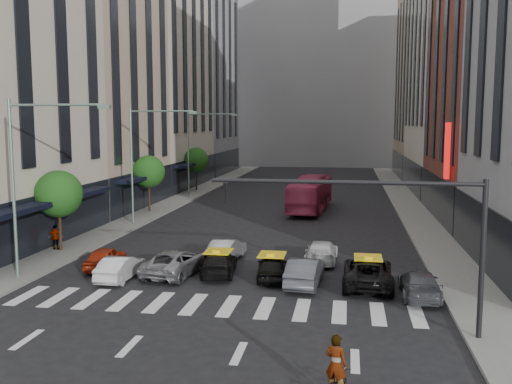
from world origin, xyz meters
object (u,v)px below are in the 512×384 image
at_px(streetlamp_near, 30,165).
at_px(taxi_center, 272,267).
at_px(streetlamp_mid, 143,150).
at_px(pedestrian_far, 56,237).
at_px(car_white_front, 120,268).
at_px(streetlamp_far, 197,142).
at_px(bus, 310,194).
at_px(car_red, 106,258).
at_px(taxi_left, 219,263).

relative_size(streetlamp_near, taxi_center, 2.42).
relative_size(streetlamp_near, streetlamp_mid, 1.00).
bearing_deg(pedestrian_far, car_white_front, 130.73).
bearing_deg(streetlamp_mid, car_white_front, -74.29).
relative_size(car_white_front, pedestrian_far, 2.40).
bearing_deg(streetlamp_far, pedestrian_far, -94.68).
distance_m(streetlamp_mid, bus, 16.03).
height_order(streetlamp_near, streetlamp_mid, same).
height_order(streetlamp_far, bus, streetlamp_far).
xyz_separation_m(car_red, taxi_center, (9.30, -0.61, 0.02)).
distance_m(streetlamp_near, taxi_left, 10.78).
distance_m(taxi_left, pedestrian_far, 11.71).
relative_size(streetlamp_mid, bus, 0.82).
distance_m(streetlamp_near, pedestrian_far, 8.14).
bearing_deg(car_white_front, streetlamp_far, -80.91).
xyz_separation_m(taxi_left, taxi_center, (2.91, -0.49, 0.02)).
xyz_separation_m(streetlamp_near, bus, (12.38, 25.20, -4.37)).
relative_size(car_red, car_white_front, 0.97).
height_order(streetlamp_far, car_white_front, streetlamp_far).
distance_m(streetlamp_near, streetlamp_mid, 16.00).
xyz_separation_m(car_white_front, taxi_left, (4.76, 1.74, -0.00)).
distance_m(streetlamp_mid, pedestrian_far, 11.30).
relative_size(streetlamp_mid, streetlamp_far, 1.00).
height_order(streetlamp_mid, pedestrian_far, streetlamp_mid).
bearing_deg(streetlamp_far, bus, -28.78).
bearing_deg(car_white_front, taxi_left, -158.61).
relative_size(car_white_front, taxi_left, 0.89).
xyz_separation_m(taxi_left, bus, (3.34, 22.65, 0.92)).
bearing_deg(taxi_left, streetlamp_mid, -63.22).
bearing_deg(streetlamp_near, bus, 63.84).
relative_size(car_red, bus, 0.33).
height_order(streetlamp_far, car_red, streetlamp_far).
xyz_separation_m(streetlamp_near, taxi_center, (11.94, 2.06, -5.27)).
height_order(streetlamp_far, taxi_left, streetlamp_far).
height_order(streetlamp_near, taxi_left, streetlamp_near).
bearing_deg(bus, pedestrian_far, 57.63).
distance_m(car_white_front, bus, 25.72).
xyz_separation_m(car_white_front, bus, (8.10, 24.39, 0.92)).
bearing_deg(taxi_center, pedestrian_far, -22.20).
relative_size(taxi_center, pedestrian_far, 2.39).
xyz_separation_m(streetlamp_mid, bus, (12.38, 9.20, -4.37)).
bearing_deg(taxi_center, taxi_left, -15.78).
bearing_deg(car_white_front, car_red, -47.51).
bearing_deg(car_red, streetlamp_mid, -82.15).
xyz_separation_m(streetlamp_near, car_red, (2.64, 2.67, -5.29)).
distance_m(car_red, car_white_front, 2.48).
bearing_deg(taxi_left, pedestrian_far, -24.68).
relative_size(streetlamp_near, taxi_left, 2.13).
bearing_deg(streetlamp_far, car_white_front, -82.20).
relative_size(car_red, pedestrian_far, 2.33).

